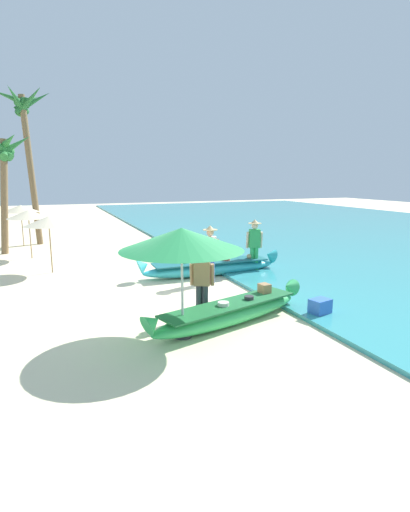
{
  "coord_description": "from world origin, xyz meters",
  "views": [
    {
      "loc": [
        -2.66,
        -8.94,
        3.2
      ],
      "look_at": [
        1.62,
        1.74,
        0.9
      ],
      "focal_mm": 28.07,
      "sensor_mm": 36.0,
      "label": 1
    }
  ],
  "objects_px": {
    "person_tourist_customer": "(202,281)",
    "palm_tree_tall_inland": "(4,159)",
    "boat_cyan_midground": "(211,267)",
    "palm_tree_leaning_seaward": "(25,121)",
    "person_vendor_hatted": "(210,250)",
    "patio_umbrella_large": "(182,240)",
    "cooler_box": "(320,308)",
    "person_vendor_assistant": "(254,242)",
    "boat_green_foreground": "(231,312)"
  },
  "relations": [
    {
      "from": "person_tourist_customer",
      "to": "person_vendor_assistant",
      "type": "relative_size",
      "value": 0.9
    },
    {
      "from": "boat_cyan_midground",
      "to": "person_tourist_customer",
      "type": "distance_m",
      "value": 4.18
    },
    {
      "from": "person_vendor_hatted",
      "to": "cooler_box",
      "type": "bearing_deg",
      "value": -72.39
    },
    {
      "from": "person_tourist_customer",
      "to": "palm_tree_leaning_seaward",
      "type": "distance_m",
      "value": 13.84
    },
    {
      "from": "palm_tree_tall_inland",
      "to": "boat_cyan_midground",
      "type": "bearing_deg",
      "value": -46.6
    },
    {
      "from": "patio_umbrella_large",
      "to": "palm_tree_leaning_seaward",
      "type": "height_order",
      "value": "palm_tree_leaning_seaward"
    },
    {
      "from": "person_vendor_assistant",
      "to": "person_vendor_hatted",
      "type": "bearing_deg",
      "value": -159.02
    },
    {
      "from": "patio_umbrella_large",
      "to": "palm_tree_leaning_seaward",
      "type": "distance_m",
      "value": 14.09
    },
    {
      "from": "patio_umbrella_large",
      "to": "palm_tree_tall_inland",
      "type": "relative_size",
      "value": 0.49
    },
    {
      "from": "person_tourist_customer",
      "to": "cooler_box",
      "type": "xyz_separation_m",
      "value": [
        2.57,
        -0.89,
        -0.69
      ]
    },
    {
      "from": "boat_green_foreground",
      "to": "palm_tree_tall_inland",
      "type": "height_order",
      "value": "palm_tree_tall_inland"
    },
    {
      "from": "person_vendor_hatted",
      "to": "patio_umbrella_large",
      "type": "relative_size",
      "value": 0.72
    },
    {
      "from": "boat_cyan_midground",
      "to": "palm_tree_leaning_seaward",
      "type": "xyz_separation_m",
      "value": [
        -5.45,
        8.74,
        5.38
      ]
    },
    {
      "from": "person_tourist_customer",
      "to": "palm_tree_tall_inland",
      "type": "relative_size",
      "value": 0.32
    },
    {
      "from": "person_vendor_assistant",
      "to": "palm_tree_leaning_seaward",
      "type": "distance_m",
      "value": 12.2
    },
    {
      "from": "boat_cyan_midground",
      "to": "person_vendor_assistant",
      "type": "distance_m",
      "value": 1.72
    },
    {
      "from": "person_vendor_assistant",
      "to": "palm_tree_tall_inland",
      "type": "bearing_deg",
      "value": 139.0
    },
    {
      "from": "palm_tree_tall_inland",
      "to": "cooler_box",
      "type": "height_order",
      "value": "palm_tree_tall_inland"
    },
    {
      "from": "boat_cyan_midground",
      "to": "person_vendor_hatted",
      "type": "distance_m",
      "value": 1.22
    },
    {
      "from": "patio_umbrella_large",
      "to": "cooler_box",
      "type": "height_order",
      "value": "patio_umbrella_large"
    },
    {
      "from": "boat_green_foreground",
      "to": "cooler_box",
      "type": "xyz_separation_m",
      "value": [
        2.09,
        -0.39,
        -0.05
      ]
    },
    {
      "from": "cooler_box",
      "to": "palm_tree_leaning_seaward",
      "type": "bearing_deg",
      "value": 101.87
    },
    {
      "from": "boat_cyan_midground",
      "to": "cooler_box",
      "type": "xyz_separation_m",
      "value": [
        0.8,
        -4.62,
        -0.05
      ]
    },
    {
      "from": "boat_green_foreground",
      "to": "patio_umbrella_large",
      "type": "xyz_separation_m",
      "value": [
        -1.22,
        -0.32,
        1.74
      ]
    },
    {
      "from": "boat_green_foreground",
      "to": "person_vendor_assistant",
      "type": "distance_m",
      "value": 5.03
    },
    {
      "from": "person_vendor_hatted",
      "to": "palm_tree_leaning_seaward",
      "type": "distance_m",
      "value": 11.81
    },
    {
      "from": "boat_cyan_midground",
      "to": "patio_umbrella_large",
      "type": "bearing_deg",
      "value": -118.92
    },
    {
      "from": "person_vendor_hatted",
      "to": "palm_tree_leaning_seaward",
      "type": "height_order",
      "value": "palm_tree_leaning_seaward"
    },
    {
      "from": "boat_green_foreground",
      "to": "palm_tree_leaning_seaward",
      "type": "bearing_deg",
      "value": 107.77
    },
    {
      "from": "patio_umbrella_large",
      "to": "palm_tree_tall_inland",
      "type": "distance_m",
      "value": 12.01
    },
    {
      "from": "boat_green_foreground",
      "to": "person_vendor_hatted",
      "type": "bearing_deg",
      "value": 74.94
    },
    {
      "from": "person_vendor_assistant",
      "to": "patio_umbrella_large",
      "type": "height_order",
      "value": "patio_umbrella_large"
    },
    {
      "from": "boat_green_foreground",
      "to": "person_vendor_assistant",
      "type": "bearing_deg",
      "value": 55.46
    },
    {
      "from": "palm_tree_tall_inland",
      "to": "palm_tree_leaning_seaward",
      "type": "height_order",
      "value": "palm_tree_leaning_seaward"
    },
    {
      "from": "boat_green_foreground",
      "to": "patio_umbrella_large",
      "type": "bearing_deg",
      "value": -165.51
    },
    {
      "from": "person_vendor_assistant",
      "to": "boat_cyan_midground",
      "type": "bearing_deg",
      "value": 174.91
    },
    {
      "from": "person_vendor_assistant",
      "to": "cooler_box",
      "type": "height_order",
      "value": "person_vendor_assistant"
    },
    {
      "from": "person_vendor_hatted",
      "to": "palm_tree_tall_inland",
      "type": "xyz_separation_m",
      "value": [
        -5.94,
        7.56,
        2.87
      ]
    },
    {
      "from": "palm_tree_leaning_seaward",
      "to": "cooler_box",
      "type": "relative_size",
      "value": 15.5
    },
    {
      "from": "person_vendor_hatted",
      "to": "boat_green_foreground",
      "type": "bearing_deg",
      "value": -105.06
    },
    {
      "from": "person_tourist_customer",
      "to": "palm_tree_tall_inland",
      "type": "bearing_deg",
      "value": 113.62
    },
    {
      "from": "person_vendor_hatted",
      "to": "patio_umbrella_large",
      "type": "distance_m",
      "value": 4.36
    },
    {
      "from": "boat_green_foreground",
      "to": "palm_tree_tall_inland",
      "type": "bearing_deg",
      "value": 114.75
    },
    {
      "from": "boat_cyan_midground",
      "to": "patio_umbrella_large",
      "type": "height_order",
      "value": "patio_umbrella_large"
    },
    {
      "from": "boat_green_foreground",
      "to": "palm_tree_leaning_seaward",
      "type": "xyz_separation_m",
      "value": [
        -4.16,
        12.97,
        5.38
      ]
    },
    {
      "from": "person_tourist_customer",
      "to": "cooler_box",
      "type": "bearing_deg",
      "value": -19.06
    },
    {
      "from": "palm_tree_leaning_seaward",
      "to": "palm_tree_tall_inland",
      "type": "bearing_deg",
      "value": -113.09
    },
    {
      "from": "person_vendor_hatted",
      "to": "person_tourist_customer",
      "type": "height_order",
      "value": "person_vendor_hatted"
    },
    {
      "from": "boat_cyan_midground",
      "to": "patio_umbrella_large",
      "type": "relative_size",
      "value": 2.0
    },
    {
      "from": "person_vendor_hatted",
      "to": "person_tourist_customer",
      "type": "relative_size",
      "value": 1.09
    }
  ]
}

